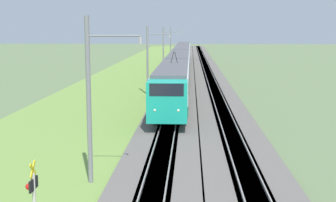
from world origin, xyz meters
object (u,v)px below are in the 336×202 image
(passenger_train, at_px, (181,60))
(catenary_mast_near, at_px, (90,100))
(catenary_mast_far, at_px, (164,48))
(crossing_signal_near, at_px, (34,202))
(catenary_mast_mid, at_px, (148,60))
(catenary_mast_distant, at_px, (171,43))

(passenger_train, xyz_separation_m, catenary_mast_near, (-51.62, 3.02, 1.68))
(passenger_train, relative_size, catenary_mast_far, 11.27)
(crossing_signal_near, xyz_separation_m, catenary_mast_near, (7.45, -0.20, 2.05))
(catenary_mast_mid, bearing_deg, crossing_signal_near, 179.69)
(crossing_signal_near, bearing_deg, catenary_mast_near, -91.52)
(catenary_mast_distant, bearing_deg, catenary_mast_near, 180.00)
(catenary_mast_near, height_order, catenary_mast_mid, catenary_mast_near)
(catenary_mast_far, bearing_deg, catenary_mast_mid, 180.00)
(catenary_mast_mid, height_order, catenary_mast_distant, catenary_mast_mid)
(catenary_mast_near, height_order, catenary_mast_far, catenary_mast_near)
(crossing_signal_near, height_order, catenary_mast_far, catenary_mast_far)
(crossing_signal_near, height_order, catenary_mast_mid, catenary_mast_mid)
(catenary_mast_mid, distance_m, catenary_mast_distant, 58.54)
(catenary_mast_near, xyz_separation_m, catenary_mast_far, (58.54, -0.00, -0.20))
(catenary_mast_far, bearing_deg, catenary_mast_near, 180.00)
(passenger_train, bearing_deg, crossing_signal_near, -3.12)
(crossing_signal_near, relative_size, catenary_mast_near, 0.42)
(catenary_mast_mid, relative_size, catenary_mast_far, 1.01)
(passenger_train, xyz_separation_m, catenary_mast_mid, (-22.35, 3.01, 1.51))
(passenger_train, distance_m, catenary_mast_mid, 22.60)
(catenary_mast_mid, relative_size, catenary_mast_distant, 1.00)
(catenary_mast_mid, height_order, catenary_mast_far, catenary_mast_mid)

